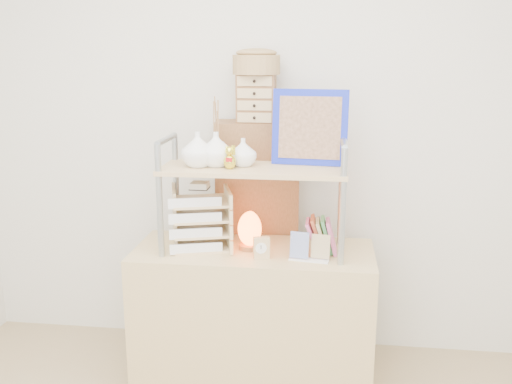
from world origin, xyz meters
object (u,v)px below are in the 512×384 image
cabinet (257,240)px  letter_tray (201,222)px  salt_lamp (250,230)px  desk (254,318)px

cabinet → letter_tray: bearing=-130.6°
cabinet → salt_lamp: size_ratio=6.91×
letter_tray → salt_lamp: bearing=1.9°
cabinet → letter_tray: size_ratio=3.98×
cabinet → letter_tray: cabinet is taller
cabinet → salt_lamp: 0.40m
desk → cabinet: (-0.03, 0.37, 0.30)m
desk → cabinet: size_ratio=0.89×
salt_lamp → desk: bearing=-26.5°
desk → letter_tray: size_ratio=3.54×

